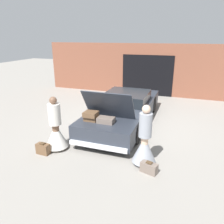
# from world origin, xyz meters

# --- Properties ---
(ground_plane) EXTENTS (40.00, 40.00, 0.00)m
(ground_plane) POSITION_xyz_m (0.00, 0.00, 0.00)
(ground_plane) COLOR gray
(garage_wall_back) EXTENTS (12.00, 0.14, 2.80)m
(garage_wall_back) POSITION_xyz_m (0.00, 4.49, 1.39)
(garage_wall_back) COLOR brown
(garage_wall_back) RESTS_ON ground_plane
(car) EXTENTS (1.86, 5.26, 1.66)m
(car) POSITION_xyz_m (-0.00, 0.00, 0.53)
(car) COLOR #2D333D
(car) RESTS_ON ground_plane
(person_left) EXTENTS (0.67, 0.67, 1.59)m
(person_left) POSITION_xyz_m (-1.30, -2.65, 0.56)
(person_left) COLOR brown
(person_left) RESTS_ON ground_plane
(person_right) EXTENTS (0.62, 0.62, 1.61)m
(person_right) POSITION_xyz_m (1.30, -2.61, 0.57)
(person_right) COLOR beige
(person_right) RESTS_ON ground_plane
(suitcase_beside_left_person) EXTENTS (0.39, 0.21, 0.34)m
(suitcase_beside_left_person) POSITION_xyz_m (-1.49, -3.06, 0.15)
(suitcase_beside_left_person) COLOR brown
(suitcase_beside_left_person) RESTS_ON ground_plane
(suitcase_beside_right_person) EXTENTS (0.45, 0.31, 0.29)m
(suitcase_beside_right_person) POSITION_xyz_m (1.50, -2.97, 0.13)
(suitcase_beside_right_person) COLOR #75665B
(suitcase_beside_right_person) RESTS_ON ground_plane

